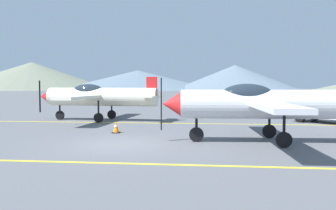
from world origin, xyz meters
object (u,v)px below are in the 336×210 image
Objects in this scene: airplane_mid at (98,96)px; car_sedan at (331,109)px; airplane_near at (263,103)px; traffic_cone_front at (116,127)px.

airplane_mid reaches higher than car_sedan.
airplane_near reaches higher than traffic_cone_front.
airplane_near is 12.03m from airplane_mid.
traffic_cone_front is at bearing -154.98° from car_sedan.
airplane_near is at bearing -124.37° from car_sedan.
airplane_mid is (-9.27, 7.66, 0.00)m from airplane_near.
airplane_mid is 15.96× the size of traffic_cone_front.
airplane_near is at bearing -17.45° from traffic_cone_front.
airplane_mid is at bearing 179.60° from car_sedan.
airplane_near and airplane_mid have the same top height.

